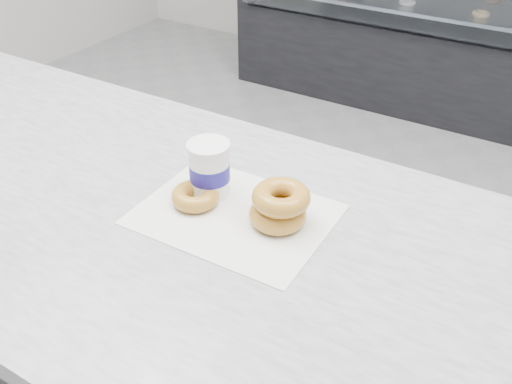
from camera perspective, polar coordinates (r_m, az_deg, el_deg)
ground at (r=2.09m, az=-0.04°, el=-12.22°), size 5.00×5.00×0.00m
counter at (r=1.44m, az=-12.96°, el=-14.32°), size 3.06×0.76×0.90m
display_case at (r=3.58m, az=18.67°, el=15.95°), size 2.40×0.74×1.25m
wax_paper at (r=1.03m, az=-2.15°, el=-2.25°), size 0.35×0.27×0.00m
donut_single at (r=1.05m, az=-6.10°, el=-0.41°), size 0.09×0.09×0.03m
donut_stack at (r=0.99m, az=2.36°, el=-1.39°), size 0.15×0.15×0.07m
coffee_cup at (r=1.06m, az=-4.67°, el=2.34°), size 0.08×0.08×0.11m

